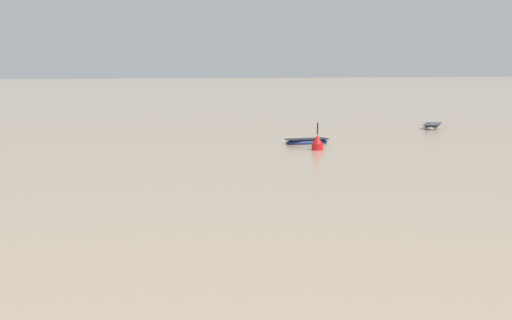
# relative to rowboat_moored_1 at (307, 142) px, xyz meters

# --- Properties ---
(rowboat_moored_1) EXTENTS (3.92, 1.63, 0.60)m
(rowboat_moored_1) POSITION_rel_rowboat_moored_1_xyz_m (0.00, 0.00, 0.00)
(rowboat_moored_1) COLOR navy
(rowboat_moored_1) RESTS_ON ground
(rowboat_moored_3) EXTENTS (3.92, 4.68, 0.73)m
(rowboat_moored_3) POSITION_rel_rowboat_moored_1_xyz_m (18.09, 11.24, 0.03)
(rowboat_moored_3) COLOR gray
(rowboat_moored_3) RESTS_ON ground
(channel_buoy) EXTENTS (0.90, 0.90, 2.30)m
(channel_buoy) POSITION_rel_rowboat_moored_1_xyz_m (-1.00, -5.00, 0.30)
(channel_buoy) COLOR red
(channel_buoy) RESTS_ON ground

